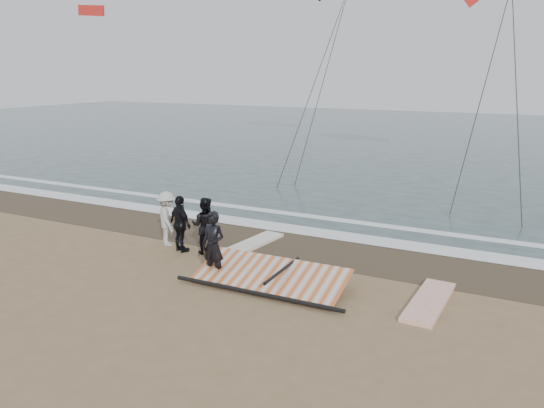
{
  "coord_description": "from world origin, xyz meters",
  "views": [
    {
      "loc": [
        5.56,
        -9.22,
        5.05
      ],
      "look_at": [
        -0.57,
        3.0,
        1.6
      ],
      "focal_mm": 35.0,
      "sensor_mm": 36.0,
      "label": 1
    }
  ],
  "objects_px": {
    "board_cream": "(253,243)",
    "sail_rig": "(271,276)",
    "man_main": "(213,245)",
    "board_white": "(429,301)"
  },
  "relations": [
    {
      "from": "board_white",
      "to": "board_cream",
      "type": "height_order",
      "value": "same"
    },
    {
      "from": "board_white",
      "to": "board_cream",
      "type": "relative_size",
      "value": 1.04
    },
    {
      "from": "man_main",
      "to": "sail_rig",
      "type": "relative_size",
      "value": 0.4
    },
    {
      "from": "man_main",
      "to": "board_cream",
      "type": "distance_m",
      "value": 2.87
    },
    {
      "from": "man_main",
      "to": "board_white",
      "type": "xyz_separation_m",
      "value": [
        5.1,
        0.9,
        -0.81
      ]
    },
    {
      "from": "board_white",
      "to": "board_cream",
      "type": "bearing_deg",
      "value": 164.05
    },
    {
      "from": "board_cream",
      "to": "sail_rig",
      "type": "distance_m",
      "value": 2.98
    },
    {
      "from": "man_main",
      "to": "board_white",
      "type": "height_order",
      "value": "man_main"
    },
    {
      "from": "man_main",
      "to": "sail_rig",
      "type": "height_order",
      "value": "man_main"
    },
    {
      "from": "sail_rig",
      "to": "board_cream",
      "type": "bearing_deg",
      "value": 127.04
    }
  ]
}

